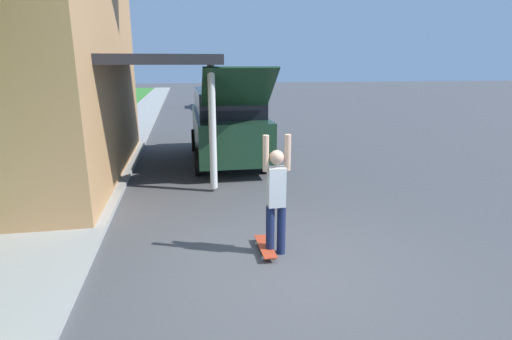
# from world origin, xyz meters

# --- Properties ---
(ground_plane) EXTENTS (120.00, 120.00, 0.00)m
(ground_plane) POSITION_xyz_m (0.00, 0.00, 0.00)
(ground_plane) COLOR #49494C
(sidewalk) EXTENTS (1.80, 80.00, 0.10)m
(sidewalk) POSITION_xyz_m (-3.60, 6.00, 0.05)
(sidewalk) COLOR #9E9E99
(sidewalk) RESTS_ON ground_plane
(suv_parked) EXTENTS (2.02, 5.65, 2.75)m
(suv_parked) POSITION_xyz_m (-0.05, 6.69, 1.13)
(suv_parked) COLOR #193823
(suv_parked) RESTS_ON ground_plane
(car_down_street) EXTENTS (1.96, 4.18, 1.28)m
(car_down_street) POSITION_xyz_m (0.81, 22.32, 0.61)
(car_down_street) COLOR maroon
(car_down_street) RESTS_ON ground_plane
(skateboarder) EXTENTS (0.41, 0.21, 1.83)m
(skateboarder) POSITION_xyz_m (-0.02, 0.42, 0.94)
(skateboarder) COLOR #192347
(skateboarder) RESTS_ON ground_plane
(skateboard) EXTENTS (0.21, 0.83, 0.10)m
(skateboard) POSITION_xyz_m (-0.16, 0.51, 0.08)
(skateboard) COLOR #B73D23
(skateboard) RESTS_ON ground_plane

